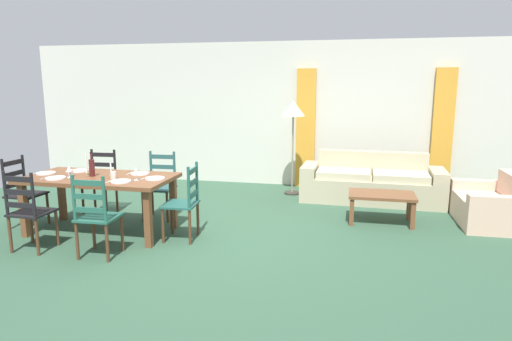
{
  "coord_description": "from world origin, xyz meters",
  "views": [
    {
      "loc": [
        1.66,
        -5.14,
        1.91
      ],
      "look_at": [
        0.37,
        0.72,
        0.75
      ],
      "focal_mm": 31.21,
      "sensor_mm": 36.0,
      "label": 1
    }
  ],
  "objects_px": {
    "wine_bottle": "(92,167)",
    "armchair_upholstered": "(494,207)",
    "dining_table": "(99,183)",
    "dining_chair_near_right": "(96,216)",
    "couch": "(371,183)",
    "coffee_table": "(382,198)",
    "coffee_cup_secondary": "(71,173)",
    "dining_chair_head_east": "(184,202)",
    "dining_chair_near_left": "(29,211)",
    "wine_glass_near_right": "(136,172)",
    "dining_chair_far_left": "(101,183)",
    "coffee_cup_primary": "(113,175)",
    "dining_chair_far_right": "(160,185)",
    "wine_glass_near_left": "(69,169)",
    "dining_chair_head_west": "(23,192)",
    "standing_lamp": "(293,114)"
  },
  "relations": [
    {
      "from": "dining_chair_near_right",
      "to": "dining_chair_head_east",
      "type": "bearing_deg",
      "value": 46.37
    },
    {
      "from": "dining_chair_near_left",
      "to": "wine_glass_near_right",
      "type": "xyz_separation_m",
      "value": [
        1.03,
        0.66,
        0.38
      ]
    },
    {
      "from": "dining_chair_far_right",
      "to": "dining_chair_near_left",
      "type": "bearing_deg",
      "value": -120.46
    },
    {
      "from": "coffee_table",
      "to": "dining_chair_far_right",
      "type": "bearing_deg",
      "value": -172.11
    },
    {
      "from": "dining_chair_near_left",
      "to": "wine_bottle",
      "type": "relative_size",
      "value": 3.04
    },
    {
      "from": "wine_glass_near_right",
      "to": "coffee_cup_primary",
      "type": "bearing_deg",
      "value": 174.69
    },
    {
      "from": "dining_chair_near_left",
      "to": "couch",
      "type": "relative_size",
      "value": 0.42
    },
    {
      "from": "wine_bottle",
      "to": "armchair_upholstered",
      "type": "xyz_separation_m",
      "value": [
        5.21,
        1.48,
        -0.62
      ]
    },
    {
      "from": "dining_chair_far_right",
      "to": "couch",
      "type": "relative_size",
      "value": 0.42
    },
    {
      "from": "wine_bottle",
      "to": "armchair_upholstered",
      "type": "bearing_deg",
      "value": 15.87
    },
    {
      "from": "dining_chair_head_east",
      "to": "couch",
      "type": "distance_m",
      "value": 3.39
    },
    {
      "from": "dining_table",
      "to": "dining_chair_far_left",
      "type": "xyz_separation_m",
      "value": [
        -0.46,
        0.77,
        -0.19
      ]
    },
    {
      "from": "dining_table",
      "to": "dining_chair_near_right",
      "type": "distance_m",
      "value": 0.92
    },
    {
      "from": "coffee_cup_secondary",
      "to": "couch",
      "type": "height_order",
      "value": "coffee_cup_secondary"
    },
    {
      "from": "couch",
      "to": "armchair_upholstered",
      "type": "distance_m",
      "value": 1.88
    },
    {
      "from": "dining_chair_far_right",
      "to": "dining_chair_head_west",
      "type": "bearing_deg",
      "value": -154.32
    },
    {
      "from": "wine_glass_near_left",
      "to": "coffee_table",
      "type": "height_order",
      "value": "wine_glass_near_left"
    },
    {
      "from": "dining_chair_near_left",
      "to": "dining_chair_head_west",
      "type": "distance_m",
      "value": 1.06
    },
    {
      "from": "dining_table",
      "to": "coffee_cup_secondary",
      "type": "relative_size",
      "value": 21.11
    },
    {
      "from": "dining_chair_near_left",
      "to": "coffee_table",
      "type": "relative_size",
      "value": 1.07
    },
    {
      "from": "dining_chair_far_left",
      "to": "coffee_table",
      "type": "bearing_deg",
      "value": 6.31
    },
    {
      "from": "wine_glass_near_left",
      "to": "standing_lamp",
      "type": "xyz_separation_m",
      "value": [
        2.48,
        2.76,
        0.55
      ]
    },
    {
      "from": "dining_chair_far_left",
      "to": "dining_table",
      "type": "bearing_deg",
      "value": -59.18
    },
    {
      "from": "coffee_table",
      "to": "dining_chair_head_west",
      "type": "bearing_deg",
      "value": -165.61
    },
    {
      "from": "dining_chair_near_left",
      "to": "dining_chair_head_west",
      "type": "relative_size",
      "value": 1.0
    },
    {
      "from": "dining_chair_near_right",
      "to": "dining_chair_far_left",
      "type": "height_order",
      "value": "same"
    },
    {
      "from": "dining_chair_head_west",
      "to": "coffee_table",
      "type": "distance_m",
      "value": 4.92
    },
    {
      "from": "wine_bottle",
      "to": "couch",
      "type": "bearing_deg",
      "value": 34.26
    },
    {
      "from": "dining_chair_near_left",
      "to": "standing_lamp",
      "type": "distance_m",
      "value": 4.37
    },
    {
      "from": "dining_table",
      "to": "wine_glass_near_right",
      "type": "relative_size",
      "value": 11.8
    },
    {
      "from": "coffee_cup_primary",
      "to": "coffee_cup_secondary",
      "type": "distance_m",
      "value": 0.6
    },
    {
      "from": "dining_chair_near_left",
      "to": "wine_bottle",
      "type": "distance_m",
      "value": 0.93
    },
    {
      "from": "wine_glass_near_left",
      "to": "armchair_upholstered",
      "type": "bearing_deg",
      "value": 16.48
    },
    {
      "from": "coffee_cup_secondary",
      "to": "standing_lamp",
      "type": "relative_size",
      "value": 0.05
    },
    {
      "from": "dining_chair_far_left",
      "to": "armchair_upholstered",
      "type": "xyz_separation_m",
      "value": [
        5.58,
        0.7,
        -0.23
      ]
    },
    {
      "from": "dining_chair_near_right",
      "to": "wine_glass_near_left",
      "type": "xyz_separation_m",
      "value": [
        -0.75,
        0.64,
        0.38
      ]
    },
    {
      "from": "dining_chair_near_left",
      "to": "armchair_upholstered",
      "type": "relative_size",
      "value": 0.82
    },
    {
      "from": "dining_chair_far_right",
      "to": "wine_glass_near_left",
      "type": "height_order",
      "value": "dining_chair_far_right"
    },
    {
      "from": "dining_chair_far_right",
      "to": "dining_chair_far_left",
      "type": "bearing_deg",
      "value": -178.98
    },
    {
      "from": "coffee_table",
      "to": "couch",
      "type": "bearing_deg",
      "value": 94.51
    },
    {
      "from": "dining_table",
      "to": "couch",
      "type": "height_order",
      "value": "couch"
    },
    {
      "from": "standing_lamp",
      "to": "dining_chair_far_left",
      "type": "bearing_deg",
      "value": -144.71
    },
    {
      "from": "coffee_cup_secondary",
      "to": "dining_chair_head_east",
      "type": "bearing_deg",
      "value": 2.78
    },
    {
      "from": "dining_chair_near_left",
      "to": "wine_glass_near_right",
      "type": "distance_m",
      "value": 1.28
    },
    {
      "from": "dining_chair_far_left",
      "to": "coffee_cup_primary",
      "type": "bearing_deg",
      "value": -50.06
    },
    {
      "from": "dining_chair_far_left",
      "to": "couch",
      "type": "height_order",
      "value": "dining_chair_far_left"
    },
    {
      "from": "armchair_upholstered",
      "to": "couch",
      "type": "bearing_deg",
      "value": 149.16
    },
    {
      "from": "dining_chair_head_west",
      "to": "dining_table",
      "type": "bearing_deg",
      "value": 0.24
    },
    {
      "from": "dining_chair_near_left",
      "to": "dining_chair_near_right",
      "type": "xyz_separation_m",
      "value": [
        0.87,
        -0.01,
        0.0
      ]
    },
    {
      "from": "couch",
      "to": "coffee_table",
      "type": "relative_size",
      "value": 2.56
    }
  ]
}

